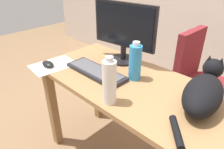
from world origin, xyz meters
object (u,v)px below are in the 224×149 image
spray_bottle (135,62)px  keyboard (96,71)px  computer_mouse (48,64)px  water_bottle (109,82)px  office_chair (197,95)px  cat (204,91)px  monitor (124,31)px

spray_bottle → keyboard: bearing=-150.7°
computer_mouse → water_bottle: bearing=1.0°
office_chair → water_bottle: 1.03m
keyboard → water_bottle: size_ratio=1.72×
office_chair → cat: 0.76m
monitor → cat: bearing=-10.0°
cat → water_bottle: size_ratio=2.36×
cat → computer_mouse: (-0.95, -0.32, -0.06)m
office_chair → water_bottle: size_ratio=3.68×
office_chair → water_bottle: bearing=-98.1°
computer_mouse → water_bottle: (0.60, 0.01, 0.10)m
monitor → office_chair: bearing=49.2°
office_chair → cat: size_ratio=1.56×
office_chair → keyboard: bearing=-118.7°
keyboard → cat: cat is taller
office_chair → cat: bearing=-69.6°
cat → computer_mouse: 1.00m
cat → spray_bottle: size_ratio=2.51×
office_chair → keyboard: (-0.41, -0.75, 0.36)m
monitor → spray_bottle: monitor is taller
water_bottle → spray_bottle: (-0.06, 0.28, -0.01)m
computer_mouse → office_chair: bearing=51.7°
spray_bottle → water_bottle: bearing=-77.5°
monitor → cat: monitor is taller
office_chair → keyboard: office_chair is taller
computer_mouse → spray_bottle: bearing=28.5°
water_bottle → office_chair: bearing=81.9°
office_chair → keyboard: 0.93m
office_chair → monitor: monitor is taller
keyboard → spray_bottle: 0.27m
computer_mouse → spray_bottle: size_ratio=0.46×
monitor → keyboard: 0.34m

